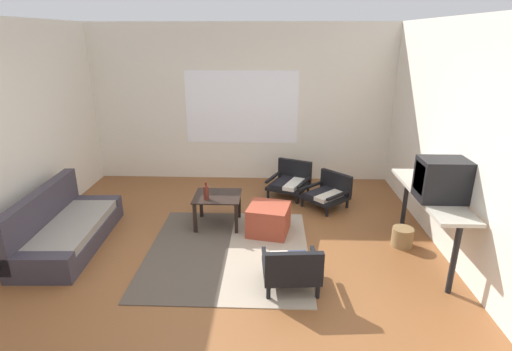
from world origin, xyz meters
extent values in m
plane|color=brown|center=(0.00, 0.00, 0.00)|extent=(7.80, 7.80, 0.00)
cube|color=silver|center=(0.00, 3.06, 1.35)|extent=(5.60, 0.12, 2.70)
cube|color=white|center=(0.00, 3.00, 1.30)|extent=(1.95, 0.01, 1.26)
cube|color=silver|center=(2.66, 0.30, 1.35)|extent=(0.12, 6.60, 2.70)
cube|color=#4C4238|center=(-0.47, 0.35, 0.01)|extent=(0.97, 2.14, 0.01)
cube|color=gray|center=(0.50, 0.35, 0.01)|extent=(0.97, 2.14, 0.01)
cube|color=#38333D|center=(-1.97, 0.44, 0.10)|extent=(0.81, 1.78, 0.21)
cube|color=gray|center=(-1.94, 0.44, 0.26)|extent=(0.70, 1.60, 0.10)
cube|color=#38333D|center=(-2.28, 0.43, 0.41)|extent=(0.21, 1.76, 0.61)
cube|color=#38333D|center=(-2.00, 1.23, 0.16)|extent=(0.75, 0.21, 0.31)
cube|color=#38333D|center=(-1.94, -0.35, 0.16)|extent=(0.75, 0.21, 0.31)
cube|color=black|center=(-0.20, 1.06, 0.43)|extent=(0.63, 0.57, 0.02)
cube|color=black|center=(-0.47, 1.30, 0.21)|extent=(0.04, 0.04, 0.42)
cube|color=black|center=(0.07, 1.30, 0.21)|extent=(0.04, 0.04, 0.42)
cube|color=black|center=(-0.47, 0.82, 0.21)|extent=(0.04, 0.04, 0.42)
cube|color=black|center=(0.07, 0.82, 0.21)|extent=(0.04, 0.04, 0.42)
cylinder|color=black|center=(0.94, 1.84, 0.07)|extent=(0.04, 0.04, 0.14)
cylinder|color=black|center=(0.48, 2.04, 0.07)|extent=(0.04, 0.04, 0.14)
cylinder|color=black|center=(1.15, 2.32, 0.07)|extent=(0.04, 0.04, 0.14)
cylinder|color=black|center=(0.69, 2.52, 0.07)|extent=(0.04, 0.04, 0.14)
cube|color=black|center=(0.81, 2.18, 0.16)|extent=(0.77, 0.78, 0.05)
cube|color=silver|center=(0.90, 2.12, 0.22)|extent=(0.39, 0.57, 0.06)
cube|color=black|center=(0.71, 2.20, 0.22)|extent=(0.39, 0.57, 0.06)
cube|color=black|center=(0.92, 2.43, 0.36)|extent=(0.56, 0.30, 0.34)
cube|color=black|center=(1.06, 2.07, 0.28)|extent=(0.28, 0.57, 0.04)
cube|color=black|center=(0.57, 2.29, 0.28)|extent=(0.28, 0.57, 0.04)
cylinder|color=black|center=(0.47, -0.11, 0.08)|extent=(0.04, 0.04, 0.15)
cylinder|color=black|center=(0.96, -0.07, 0.08)|extent=(0.04, 0.04, 0.15)
cylinder|color=black|center=(0.51, -0.56, 0.08)|extent=(0.04, 0.04, 0.15)
cylinder|color=black|center=(1.00, -0.53, 0.08)|extent=(0.04, 0.04, 0.15)
cube|color=black|center=(0.74, -0.32, 0.18)|extent=(0.61, 0.58, 0.05)
cube|color=beige|center=(0.63, -0.30, 0.23)|extent=(0.23, 0.49, 0.06)
cube|color=#2D3856|center=(0.83, -0.29, 0.23)|extent=(0.23, 0.49, 0.06)
cube|color=black|center=(0.75, -0.56, 0.36)|extent=(0.58, 0.11, 0.32)
cube|color=black|center=(0.47, -0.34, 0.29)|extent=(0.09, 0.54, 0.04)
cube|color=black|center=(1.00, -0.29, 0.29)|extent=(0.09, 0.54, 0.04)
cylinder|color=black|center=(1.34, 1.38, 0.07)|extent=(0.04, 0.04, 0.14)
cylinder|color=black|center=(1.01, 1.74, 0.07)|extent=(0.04, 0.04, 0.14)
cylinder|color=black|center=(1.69, 1.71, 0.07)|extent=(0.04, 0.04, 0.14)
cylinder|color=black|center=(1.36, 2.07, 0.07)|extent=(0.04, 0.04, 0.14)
cube|color=black|center=(1.35, 1.73, 0.16)|extent=(0.80, 0.80, 0.05)
cube|color=beige|center=(1.40, 1.64, 0.22)|extent=(0.49, 0.48, 0.06)
cube|color=black|center=(1.27, 1.78, 0.22)|extent=(0.49, 0.48, 0.06)
cube|color=black|center=(1.53, 1.90, 0.34)|extent=(0.44, 0.46, 0.31)
cube|color=black|center=(1.53, 1.53, 0.28)|extent=(0.44, 0.42, 0.04)
cube|color=black|center=(1.17, 1.92, 0.28)|extent=(0.44, 0.42, 0.04)
cube|color=#993D28|center=(0.50, 0.85, 0.19)|extent=(0.60, 0.60, 0.39)
cube|color=#B2AD9E|center=(2.35, 0.39, 0.78)|extent=(0.42, 1.65, 0.04)
cylinder|color=black|center=(2.35, -0.38, 0.38)|extent=(0.06, 0.06, 0.76)
cylinder|color=black|center=(2.35, 1.15, 0.38)|extent=(0.06, 0.06, 0.76)
cube|color=black|center=(2.35, 0.16, 1.03)|extent=(0.50, 0.36, 0.46)
cube|color=black|center=(2.11, 0.16, 1.05)|extent=(0.01, 0.28, 0.32)
cylinder|color=#A87047|center=(2.35, 0.64, 0.91)|extent=(0.18, 0.18, 0.21)
cylinder|color=#A87047|center=(2.35, 0.64, 1.06)|extent=(0.08, 0.08, 0.09)
cylinder|color=#5B2319|center=(-0.33, 0.93, 0.53)|extent=(0.07, 0.07, 0.18)
cylinder|color=#5B2319|center=(-0.33, 0.93, 0.65)|extent=(0.03, 0.03, 0.06)
cylinder|color=olive|center=(2.17, 0.58, 0.12)|extent=(0.26, 0.26, 0.24)
camera|label=1|loc=(0.51, -3.92, 2.50)|focal=28.01mm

